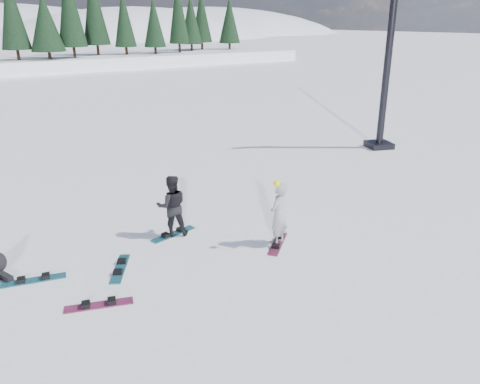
% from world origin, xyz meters
% --- Properties ---
extents(ground, '(420.00, 420.00, 0.00)m').
position_xyz_m(ground, '(0.00, 0.00, 0.00)').
color(ground, white).
rests_on(ground, ground).
extents(lift_tower, '(2.03, 1.46, 7.56)m').
position_xyz_m(lift_tower, '(13.75, 4.71, 3.07)').
color(lift_tower, black).
rests_on(lift_tower, ground).
extents(snowboarder_woman, '(0.80, 0.69, 2.00)m').
position_xyz_m(snowboarder_woman, '(2.88, -0.91, 0.93)').
color(snowboarder_woman, '#B0B0B6').
rests_on(snowboarder_woman, ground).
extents(snowboarder_man, '(1.09, 0.97, 1.86)m').
position_xyz_m(snowboarder_man, '(0.68, 1.33, 0.93)').
color(snowboarder_man, black).
rests_on(snowboarder_man, ground).
extents(snowboard_woman, '(1.33, 1.18, 0.03)m').
position_xyz_m(snowboard_woman, '(2.88, -0.91, 0.01)').
color(snowboard_woman, maroon).
rests_on(snowboard_woman, ground).
extents(snowboard_man, '(1.53, 0.58, 0.03)m').
position_xyz_m(snowboard_man, '(0.68, 1.33, 0.01)').
color(snowboard_man, '#166F7E').
rests_on(snowboard_man, ground).
extents(snowboard_loose_c, '(1.52, 0.64, 0.03)m').
position_xyz_m(snowboard_loose_c, '(-3.34, 0.87, 0.01)').
color(snowboard_loose_c, '#176E82').
rests_on(snowboard_loose_c, ground).
extents(snowboard_loose_b, '(1.51, 0.74, 0.03)m').
position_xyz_m(snowboard_loose_b, '(-2.36, -1.08, 0.01)').
color(snowboard_loose_b, '#9B2256').
rests_on(snowboard_loose_b, ground).
extents(snowboard_loose_a, '(1.00, 1.44, 0.03)m').
position_xyz_m(snowboard_loose_a, '(-1.38, 0.23, 0.01)').
color(snowboard_loose_a, '#176E82').
rests_on(snowboard_loose_a, ground).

